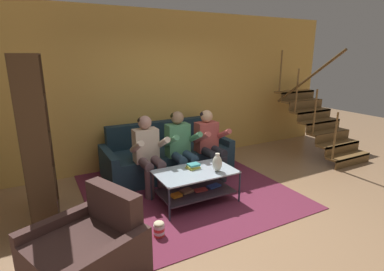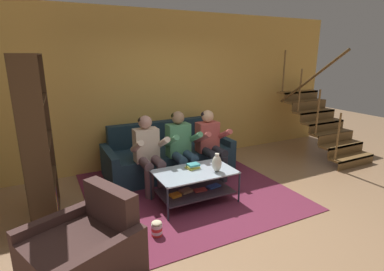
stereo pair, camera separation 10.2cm
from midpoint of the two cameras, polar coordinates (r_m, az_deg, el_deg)
The scene contains 14 objects.
ground at distance 4.22m, azimuth 7.20°, elevation -14.93°, with size 16.80×16.80×0.00m, color #A17A56.
back_partition at distance 5.87m, azimuth -6.02°, elevation 8.72°, with size 8.40×0.12×2.90m, color #DEAB50.
staircase_run at distance 6.90m, azimuth 23.97°, elevation 2.66°, with size 1.02×1.77×2.21m.
couch at distance 5.51m, azimuth -4.04°, elevation -4.02°, with size 2.26×0.98×0.89m.
person_seated_left at distance 4.70m, azimuth -7.63°, elevation -2.89°, with size 0.50×0.58×1.20m.
person_seated_middle at distance 4.90m, azimuth -1.48°, elevation -1.88°, with size 0.50×0.58×1.21m.
person_seated_right at distance 5.15m, azimuth 4.14°, elevation -1.20°, with size 0.50×0.58×1.18m.
coffee_table at distance 4.41m, azimuth 1.15°, elevation -8.80°, with size 1.15×0.68×0.48m.
area_rug at distance 4.97m, azimuth -1.07°, elevation -9.84°, with size 3.01×3.20×0.01m.
vase at distance 4.31m, azimuth 5.42°, elevation -5.26°, with size 0.14×0.14×0.27m.
book_stack at distance 4.44m, azimuth 0.83°, elevation -5.85°, with size 0.21×0.18×0.07m.
bookshelf at distance 4.19m, azimuth -26.70°, elevation -4.96°, with size 0.36×1.12×2.12m.
armchair at distance 3.30m, azimuth -18.96°, elevation -19.79°, with size 1.21×1.23×0.81m.
popcorn_tub at distance 3.76m, azimuth -5.91°, elevation -17.23°, with size 0.13×0.13×0.20m.
Camera 2 is at (-2.05, -3.01, 2.11)m, focal length 28.00 mm.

